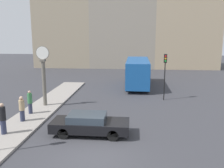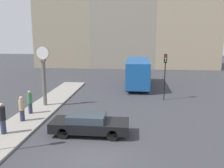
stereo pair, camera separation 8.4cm
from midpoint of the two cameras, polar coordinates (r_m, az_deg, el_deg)
ground_plane at (r=12.83m, az=-4.45°, el=-15.62°), size 120.00×120.00×0.00m
sidewalk_corner at (r=21.16m, az=-15.05°, el=-4.79°), size 2.50×19.49×0.13m
building_row at (r=44.24m, az=2.04°, el=13.97°), size 31.41×5.00×18.33m
sedan_car at (r=14.84m, az=-5.31°, el=-9.05°), size 4.53×1.79×1.25m
bus_distant at (r=27.94m, az=5.77°, el=2.86°), size 2.43×8.07×3.01m
traffic_light_far at (r=22.35m, az=11.92°, el=3.69°), size 0.26×0.24×4.11m
street_clock at (r=20.56m, az=-15.46°, el=1.93°), size 1.08×0.38×4.77m
pedestrian_tan_coat at (r=17.56m, az=-20.03°, el=-5.32°), size 0.36×0.36×1.69m
pedestrian_green_hoodie at (r=19.00m, az=-18.36°, el=-3.94°), size 0.33×0.33×1.70m
pedestrian_black_jacket at (r=15.74m, az=-23.83°, el=-7.24°), size 0.36×0.36×1.84m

